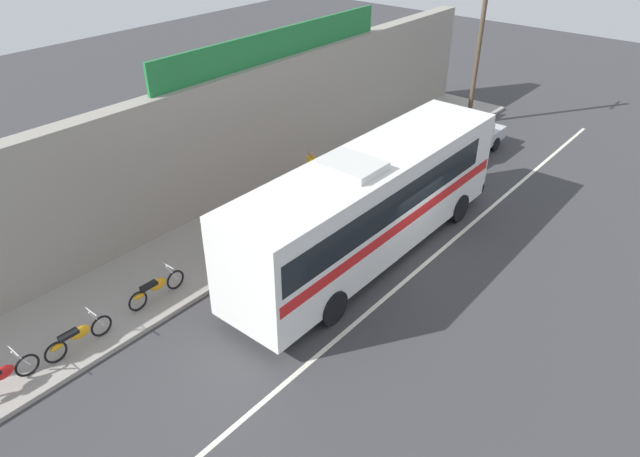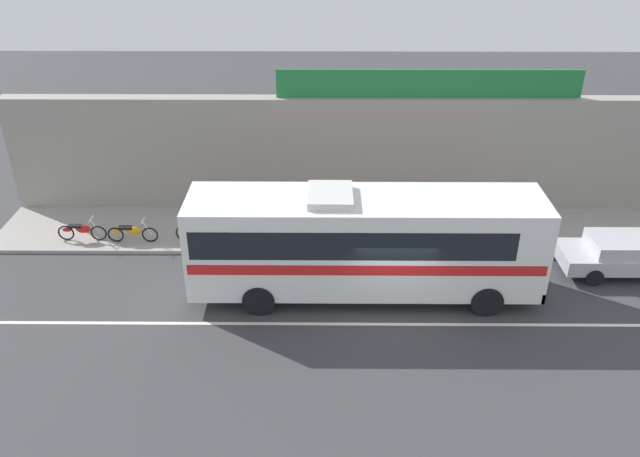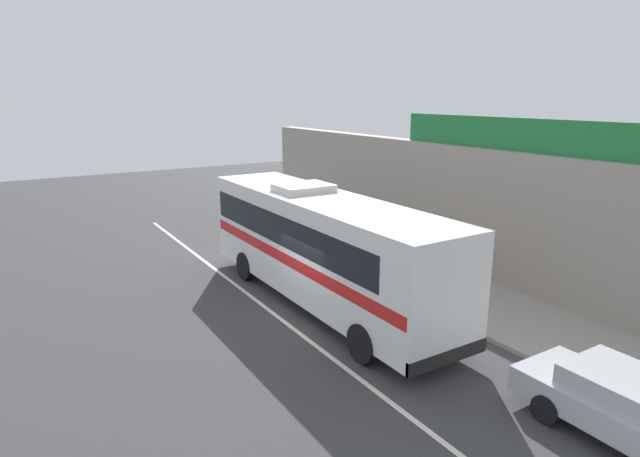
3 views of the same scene
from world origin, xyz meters
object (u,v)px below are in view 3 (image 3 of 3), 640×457
at_px(intercity_bus, 321,242).
at_px(motorcycle_black, 283,222).
at_px(parked_car, 634,409).
at_px(motorcycle_blue, 312,233).
at_px(pedestrian_by_curb, 357,234).
at_px(pedestrian_far_left, 467,268).
at_px(motorcycle_red, 268,214).

xyz_separation_m(intercity_bus, motorcycle_black, (-8.53, 3.14, -1.50)).
bearing_deg(parked_car, intercity_bus, -171.61).
bearing_deg(motorcycle_blue, motorcycle_black, -176.93).
relative_size(parked_car, pedestrian_by_curb, 2.83).
xyz_separation_m(motorcycle_blue, pedestrian_far_left, (8.20, 1.07, 0.50)).
bearing_deg(motorcycle_red, parked_car, -5.42).
distance_m(intercity_bus, pedestrian_far_left, 4.99).
bearing_deg(parked_car, pedestrian_by_curb, 169.07).
bearing_deg(intercity_bus, motorcycle_red, 162.77).
xyz_separation_m(intercity_bus, motorcycle_blue, (-5.97, 3.28, -1.50)).
bearing_deg(motorcycle_blue, parked_car, -7.10).
bearing_deg(motorcycle_red, pedestrian_by_curb, 4.24).
distance_m(motorcycle_blue, pedestrian_by_curb, 2.85).
bearing_deg(motorcycle_black, intercity_bus, -20.20).
bearing_deg(intercity_bus, pedestrian_far_left, 62.74).
height_order(motorcycle_red, pedestrian_by_curb, pedestrian_by_curb).
xyz_separation_m(intercity_bus, parked_car, (9.31, 1.37, -1.33)).
xyz_separation_m(parked_car, motorcycle_blue, (-15.27, 1.90, -0.17)).
xyz_separation_m(motorcycle_red, pedestrian_far_left, (12.73, 1.09, 0.50)).
relative_size(motorcycle_black, motorcycle_red, 1.03).
bearing_deg(parked_car, motorcycle_red, 174.58).
distance_m(parked_car, motorcycle_blue, 15.39).
bearing_deg(motorcycle_black, parked_car, -5.65).
relative_size(motorcycle_black, pedestrian_by_curb, 1.21).
xyz_separation_m(motorcycle_blue, motorcycle_red, (-4.52, -0.02, 0.00)).
distance_m(motorcycle_blue, motorcycle_red, 4.52).
height_order(intercity_bus, motorcycle_red, intercity_bus).
distance_m(motorcycle_black, pedestrian_by_curb, 5.38).
xyz_separation_m(intercity_bus, pedestrian_by_curb, (-3.21, 3.79, -1.01)).
relative_size(intercity_bus, parked_car, 2.52).
bearing_deg(pedestrian_far_left, motorcycle_red, -175.10).
bearing_deg(intercity_bus, motorcycle_blue, 151.23).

